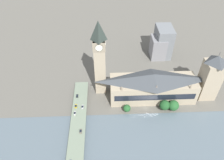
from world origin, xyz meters
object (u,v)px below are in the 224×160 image
Objects in this scene: car_northbound_tail at (76,106)px; car_southbound_mid at (77,96)px; car_northbound_lead at (81,131)px; car_southbound_lead at (75,113)px; parliament_hall at (153,86)px; car_northbound_mid at (83,107)px; victoria_tower at (211,77)px; road_bridge at (77,137)px; clock_tower at (100,57)px.

car_northbound_tail is 12.97m from car_southbound_mid.
car_southbound_lead is at bearing 18.57° from car_northbound_lead.
car_northbound_mid is (-15.12, 66.11, -9.26)m from parliament_hall.
car_southbound_mid is (40.45, 6.08, -0.07)m from car_northbound_lead.
car_northbound_lead reaches higher than car_northbound_tail.
parliament_hall reaches higher than car_northbound_mid.
road_bridge is (-45.97, 121.34, -20.27)m from victoria_tower.
car_northbound_mid is at bearing 102.88° from parliament_hall.
car_northbound_mid reaches higher than car_southbound_mid.
clock_tower is at bearing -34.51° from car_southbound_lead.
road_bridge is 5.54m from car_northbound_lead.
parliament_hall is 72.73m from car_southbound_mid.
car_northbound_tail reaches higher than road_bridge.
victoria_tower is at bearing -83.53° from car_northbound_tail.
car_southbound_lead is at bearing 8.37° from road_bridge.
car_northbound_lead is (-41.62, 118.34, -18.64)m from victoria_tower.
parliament_hall is 18.56× the size of car_northbound_tail.
car_northbound_mid is (26.44, 0.05, -0.06)m from car_northbound_lead.
victoria_tower is at bearing -82.70° from car_northbound_mid.
car_southbound_lead is (-22.26, 72.54, -9.25)m from parliament_hall.
road_bridge is 31.93× the size of car_northbound_mid.
road_bridge is (-45.92, 69.06, -10.84)m from parliament_hall.
victoria_tower reaches higher than car_southbound_mid.
victoria_tower is (0.06, -52.28, 9.43)m from parliament_hall.
parliament_hall reaches higher than car_southbound_lead.
car_northbound_tail is 1.00× the size of car_southbound_lead.
victoria_tower is 11.91× the size of car_southbound_lead.
car_southbound_mid is (21.15, -0.41, -0.03)m from car_southbound_lead.
car_northbound_tail is 8.19m from car_southbound_lead.
parliament_hall is at bearing -103.09° from clock_tower.
car_northbound_lead is 26.44m from car_northbound_mid.
road_bridge is 30.98m from car_northbound_mid.
car_southbound_mid is at bearing -0.74° from car_northbound_tail.
car_southbound_lead is (23.66, 3.48, 1.59)m from road_bridge.
car_southbound_mid is at bearing 8.54° from car_northbound_lead.
car_southbound_mid is (44.81, 3.07, 1.56)m from road_bridge.
car_northbound_lead is 1.01× the size of car_northbound_tail.
road_bridge is (-57.39, 19.71, -37.15)m from clock_tower.
parliament_hall is at bearing -57.82° from car_northbound_lead.
victoria_tower is 0.40× the size of road_bridge.
car_northbound_lead is 20.36m from car_southbound_lead.
clock_tower reaches higher than car_southbound_lead.
parliament_hall is 18.61× the size of car_southbound_lead.
car_northbound_lead reaches higher than road_bridge.
road_bridge is at bearing 123.62° from parliament_hall.
car_southbound_mid is at bearing -1.11° from car_southbound_lead.
clock_tower reaches higher than car_northbound_mid.
car_northbound_tail is at bearing -1.69° from car_southbound_lead.
parliament_hall is 0.62× the size of road_bridge.
car_northbound_mid reaches higher than road_bridge.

